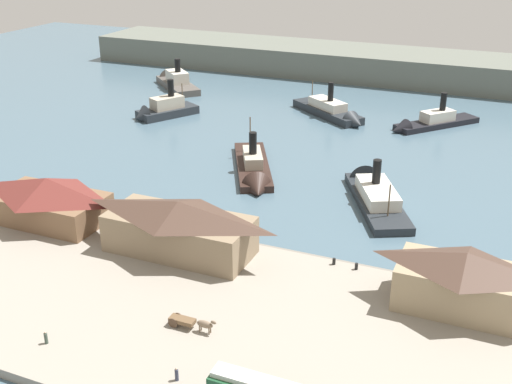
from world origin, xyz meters
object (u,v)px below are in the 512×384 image
(ferry_departing_north, at_px, (254,171))
(ferry_shed_central_terminal, at_px, (49,199))
(ferry_approaching_west, at_px, (372,191))
(ferry_near_quay, at_px, (427,123))
(ferry_mid_harbor, at_px, (175,81))
(pedestrian_near_west_shed, at_px, (177,375))
(horse_cart, at_px, (191,322))
(mooring_post_center_east, at_px, (356,266))
(ferry_outer_harbor, at_px, (334,112))
(pedestrian_at_waters_edge, at_px, (46,338))
(mooring_post_east, at_px, (334,261))
(ferry_shed_west_terminal, at_px, (464,280))
(ferry_shed_east_terminal, at_px, (179,226))
(ferry_moored_west, at_px, (162,110))

(ferry_departing_north, bearing_deg, ferry_shed_central_terminal, -122.84)
(ferry_approaching_west, bearing_deg, ferry_shed_central_terminal, -144.19)
(ferry_near_quay, bearing_deg, ferry_mid_harbor, 171.33)
(ferry_departing_north, bearing_deg, ferry_approaching_west, -1.92)
(pedestrian_near_west_shed, xyz_separation_m, ferry_mid_harbor, (-64.04, 110.83, -0.34))
(horse_cart, xyz_separation_m, mooring_post_center_east, (13.86, 20.57, -0.48))
(ferry_outer_harbor, bearing_deg, pedestrian_at_waters_edge, -91.71)
(mooring_post_east, bearing_deg, pedestrian_at_waters_edge, -129.37)
(horse_cart, distance_m, mooring_post_east, 23.29)
(mooring_post_center_east, xyz_separation_m, ferry_mid_harbor, (-74.99, 81.88, -0.09))
(ferry_shed_west_terminal, xyz_separation_m, ferry_near_quay, (-16.20, 74.76, -3.79))
(ferry_shed_central_terminal, bearing_deg, ferry_shed_west_terminal, 0.10)
(ferry_shed_central_terminal, bearing_deg, ferry_near_quay, 58.89)
(ferry_shed_west_terminal, bearing_deg, ferry_shed_east_terminal, -178.59)
(pedestrian_near_west_shed, xyz_separation_m, mooring_post_center_east, (10.95, 28.95, -0.26))
(ferry_shed_central_terminal, height_order, pedestrian_at_waters_edge, ferry_shed_central_terminal)
(ferry_shed_east_terminal, xyz_separation_m, ferry_departing_north, (-2.82, 32.69, -4.05))
(pedestrian_near_west_shed, height_order, ferry_outer_harbor, ferry_outer_harbor)
(ferry_shed_central_terminal, xyz_separation_m, ferry_outer_harbor, (23.20, 73.86, -3.35))
(ferry_shed_central_terminal, bearing_deg, ferry_approaching_west, 35.81)
(ferry_shed_east_terminal, xyz_separation_m, pedestrian_near_west_shed, (13.17, -24.06, -3.19))
(ferry_shed_east_terminal, bearing_deg, horse_cart, -56.80)
(ferry_shed_west_terminal, distance_m, ferry_mid_harbor, 123.60)
(horse_cart, relative_size, ferry_outer_harbor, 0.26)
(ferry_outer_harbor, xyz_separation_m, ferry_approaching_west, (19.90, -42.76, -0.23))
(ferry_shed_west_terminal, height_order, ferry_near_quay, ferry_shed_west_terminal)
(ferry_approaching_west, bearing_deg, pedestrian_near_west_shed, -96.67)
(horse_cart, relative_size, pedestrian_near_west_shed, 3.81)
(ferry_shed_west_terminal, distance_m, ferry_departing_north, 51.87)
(pedestrian_near_west_shed, distance_m, mooring_post_center_east, 30.96)
(pedestrian_at_waters_edge, xyz_separation_m, ferry_mid_harbor, (-47.72, 111.18, -0.35))
(mooring_post_east, xyz_separation_m, ferry_mid_harbor, (-71.84, 81.78, -0.09))
(mooring_post_east, bearing_deg, ferry_approaching_west, 92.69)
(ferry_approaching_west, bearing_deg, ferry_mid_harbor, 142.15)
(ferry_shed_west_terminal, height_order, ferry_moored_west, ferry_moored_west)
(pedestrian_near_west_shed, relative_size, ferry_mid_harbor, 0.07)
(horse_cart, bearing_deg, ferry_approaching_west, 78.77)
(ferry_shed_west_terminal, distance_m, pedestrian_near_west_shed, 35.37)
(mooring_post_center_east, bearing_deg, pedestrian_at_waters_edge, -132.94)
(ferry_departing_north, xyz_separation_m, ferry_outer_harbor, (2.63, 42.00, 0.40))
(ferry_shed_east_terminal, height_order, mooring_post_center_east, ferry_shed_east_terminal)
(ferry_shed_west_terminal, relative_size, pedestrian_at_waters_edge, 10.08)
(ferry_shed_east_terminal, height_order, horse_cart, ferry_shed_east_terminal)
(ferry_mid_harbor, bearing_deg, ferry_shed_central_terminal, -72.27)
(ferry_mid_harbor, bearing_deg, mooring_post_center_east, -47.52)
(mooring_post_center_east, bearing_deg, mooring_post_east, 178.08)
(ferry_approaching_west, bearing_deg, mooring_post_east, -87.31)
(ferry_near_quay, relative_size, ferry_departing_north, 0.82)
(ferry_outer_harbor, height_order, ferry_mid_harbor, ferry_mid_harbor)
(mooring_post_center_east, height_order, ferry_departing_north, ferry_departing_north)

